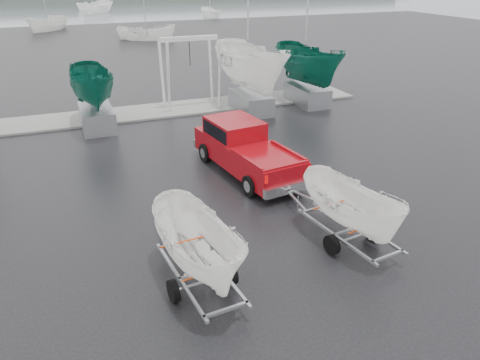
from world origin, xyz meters
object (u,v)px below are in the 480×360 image
at_px(trailer_parked, 196,199).
at_px(boat_hoist, 190,63).
at_px(trailer_hitched, 356,169).
at_px(pickup_truck, 243,147).

xyz_separation_m(trailer_parked, boat_hoist, (4.63, 16.49, 0.05)).
bearing_deg(trailer_hitched, boat_hoist, 83.18).
bearing_deg(trailer_hitched, trailer_parked, 177.15).
bearing_deg(trailer_parked, boat_hoist, 69.02).
relative_size(pickup_truck, trailer_parked, 1.27).
bearing_deg(trailer_hitched, pickup_truck, 90.00).
distance_m(trailer_parked, boat_hoist, 17.13).
distance_m(pickup_truck, boat_hoist, 9.84).
relative_size(pickup_truck, trailer_hitched, 1.36).
xyz_separation_m(pickup_truck, trailer_hitched, (0.85, -6.41, 1.44)).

